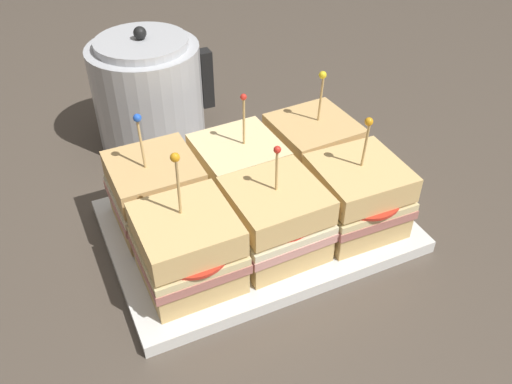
{
  "coord_description": "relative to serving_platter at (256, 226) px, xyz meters",
  "views": [
    {
      "loc": [
        -0.23,
        -0.5,
        0.51
      ],
      "look_at": [
        0.0,
        0.0,
        0.07
      ],
      "focal_mm": 38.0,
      "sensor_mm": 36.0,
      "label": 1
    }
  ],
  "objects": [
    {
      "name": "kettle_steel",
      "position": [
        -0.06,
        0.29,
        0.08
      ],
      "size": [
        0.2,
        0.18,
        0.2
      ],
      "color": "#B7BABF",
      "rests_on": "ground_plane"
    },
    {
      "name": "ground_plane",
      "position": [
        0.0,
        0.0,
        -0.01
      ],
      "size": [
        6.0,
        6.0,
        0.0
      ],
      "primitive_type": "plane",
      "color": "#4C4238"
    },
    {
      "name": "sandwich_back_center",
      "position": [
        -0.0,
        0.06,
        0.05
      ],
      "size": [
        0.12,
        0.12,
        0.17
      ],
      "color": "beige",
      "rests_on": "serving_platter"
    },
    {
      "name": "sandwich_back_left",
      "position": [
        -0.12,
        0.06,
        0.06
      ],
      "size": [
        0.12,
        0.12,
        0.17
      ],
      "color": "tan",
      "rests_on": "serving_platter"
    },
    {
      "name": "sandwich_back_right",
      "position": [
        0.12,
        0.06,
        0.06
      ],
      "size": [
        0.12,
        0.12,
        0.17
      ],
      "color": "tan",
      "rests_on": "serving_platter"
    },
    {
      "name": "sandwich_front_right",
      "position": [
        0.12,
        -0.06,
        0.06
      ],
      "size": [
        0.12,
        0.12,
        0.17
      ],
      "color": "tan",
      "rests_on": "serving_platter"
    },
    {
      "name": "sandwich_front_center",
      "position": [
        0.0,
        -0.06,
        0.06
      ],
      "size": [
        0.12,
        0.12,
        0.16
      ],
      "color": "tan",
      "rests_on": "serving_platter"
    },
    {
      "name": "serving_platter",
      "position": [
        0.0,
        0.0,
        0.0
      ],
      "size": [
        0.39,
        0.27,
        0.02
      ],
      "color": "silver",
      "rests_on": "ground_plane"
    },
    {
      "name": "sandwich_front_left",
      "position": [
        -0.12,
        -0.06,
        0.06
      ],
      "size": [
        0.12,
        0.12,
        0.18
      ],
      "color": "tan",
      "rests_on": "serving_platter"
    }
  ]
}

